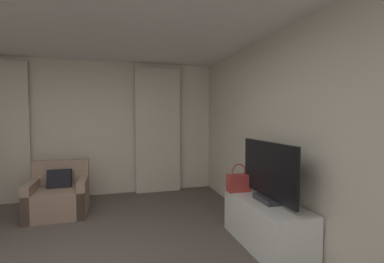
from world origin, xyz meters
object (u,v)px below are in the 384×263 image
object	(u,v)px
handbag_primary	(239,182)
armchair	(59,197)
tv_console	(265,223)
tv_flatscreen	(268,173)

from	to	relation	value
handbag_primary	armchair	bearing A→B (deg)	149.99
armchair	handbag_primary	size ratio (longest dim) A/B	2.31
tv_console	handbag_primary	xyz separation A→B (m)	(-0.14, 0.45, 0.40)
tv_flatscreen	armchair	bearing A→B (deg)	143.68
handbag_primary	tv_flatscreen	bearing A→B (deg)	-74.11
tv_console	tv_flatscreen	size ratio (longest dim) A/B	1.19
armchair	tv_console	bearing A→B (deg)	-35.77
armchair	tv_console	world-z (taller)	armchair
armchair	tv_flatscreen	distance (m)	3.23
tv_flatscreen	tv_console	bearing A→B (deg)	90.00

